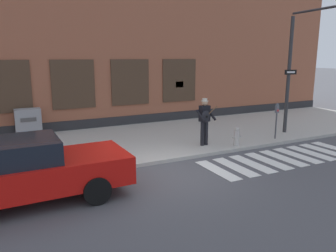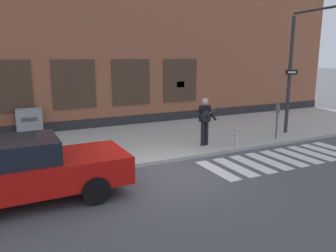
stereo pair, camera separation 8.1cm
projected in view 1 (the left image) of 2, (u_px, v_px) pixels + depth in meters
The scene contains 10 objects.
ground_plane at pixel (168, 174), 9.59m from camera, with size 160.00×160.00×0.00m, color #4C4C51.
sidewalk at pixel (125, 142), 12.90m from camera, with size 28.00×5.80×0.12m.
building_backdrop at pixel (90, 28), 16.20m from camera, with size 28.00×4.06×9.50m.
crosswalk at pixel (283, 158), 11.05m from camera, with size 5.78×1.90×0.01m.
red_car at pixel (27, 171), 7.61m from camera, with size 4.63×2.04×1.53m.
busker at pixel (205, 119), 12.00m from camera, with size 0.72×0.55×1.75m.
traffic_light at pixel (313, 49), 12.46m from camera, with size 0.75×3.28×5.04m.
parking_meter at pixel (277, 116), 13.00m from camera, with size 0.13×0.11×1.44m.
utility_box at pixel (28, 123), 13.45m from camera, with size 1.00×0.58×1.15m.
fire_hydrant at pixel (237, 136), 12.10m from camera, with size 0.38×0.20×0.70m.
Camera 1 is at (-4.09, -8.12, 3.37)m, focal length 35.00 mm.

